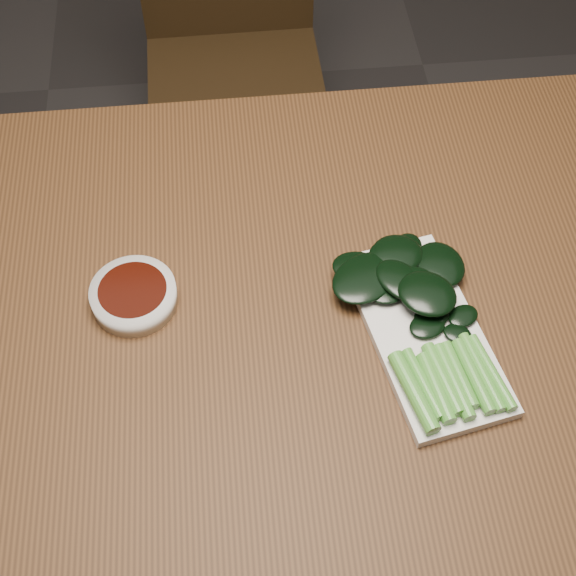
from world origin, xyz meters
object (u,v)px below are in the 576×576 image
Objects in this scene: chair_far at (232,45)px; gai_lan at (416,306)px; sauce_bowl at (134,295)px; table at (277,344)px; serving_plate at (425,333)px.

chair_far is 0.95m from gai_lan.
gai_lan reaches higher than sauce_bowl.
chair_far reaches higher than sauce_bowl.
sauce_bowl is (-0.16, -0.83, 0.28)m from chair_far.
gai_lan is at bearing -78.54° from chair_far.
gai_lan is (0.19, -0.88, 0.29)m from chair_far.
chair_far is 0.89m from sauce_bowl.
chair_far is at bearing 79.22° from sauce_bowl.
table is 0.88m from chair_far.
chair_far reaches higher than serving_plate.
table is 0.20m from sauce_bowl.
table is 4.83× the size of serving_plate.
serving_plate is at bearing -75.38° from gai_lan.
serving_plate is (0.20, -0.91, 0.27)m from chair_far.
gai_lan reaches higher than serving_plate.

